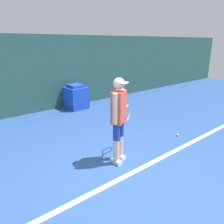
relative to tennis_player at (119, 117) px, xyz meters
name	(u,v)px	position (x,y,z in m)	size (l,w,h in m)	color
ground_plane	(129,180)	(-0.30, -0.62, -0.95)	(24.00, 24.00, 0.00)	#2D5193
back_wall	(25,76)	(-0.30, 4.27, 0.33)	(24.00, 0.10, 2.57)	#2D564C
court_baseline	(124,177)	(-0.30, -0.51, -0.95)	(21.60, 0.10, 0.01)	white
tennis_player	(119,117)	(0.00, 0.00, 0.00)	(0.86, 0.53, 1.71)	beige
tennis_ball	(177,135)	(1.98, -0.06, -0.92)	(0.07, 0.07, 0.07)	#D1E533
covered_chair	(76,97)	(1.27, 3.80, -0.54)	(0.67, 0.75, 0.88)	blue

